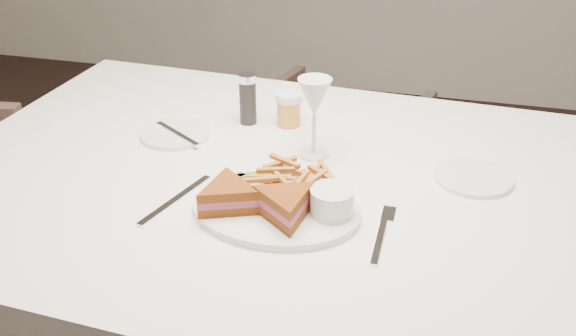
# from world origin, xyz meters

# --- Properties ---
(table) EXTENTS (1.56, 1.09, 0.75)m
(table) POSITION_xyz_m (0.30, 0.16, 0.38)
(table) COLOR white
(table) RESTS_ON ground
(chair_far) EXTENTS (0.69, 0.67, 0.59)m
(chair_far) POSITION_xyz_m (0.20, 1.08, 0.30)
(chair_far) COLOR #503C31
(chair_far) RESTS_ON ground
(table_setting) EXTENTS (0.82, 0.62, 0.18)m
(table_setting) POSITION_xyz_m (0.29, 0.12, 0.79)
(table_setting) COLOR white
(table_setting) RESTS_ON table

